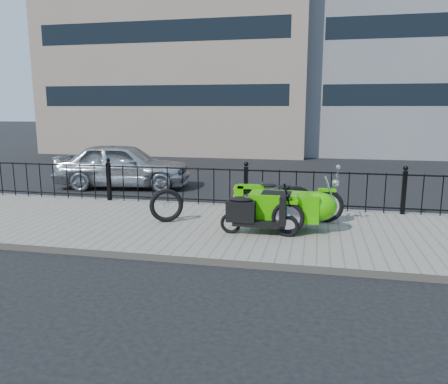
% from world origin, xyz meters
% --- Properties ---
extents(ground, '(120.00, 120.00, 0.00)m').
position_xyz_m(ground, '(0.00, 0.00, 0.00)').
color(ground, black).
rests_on(ground, ground).
extents(sidewalk, '(30.00, 3.80, 0.12)m').
position_xyz_m(sidewalk, '(0.00, -0.50, 0.06)').
color(sidewalk, gray).
rests_on(sidewalk, ground).
extents(curb, '(30.00, 0.10, 0.12)m').
position_xyz_m(curb, '(0.00, 1.44, 0.06)').
color(curb, gray).
rests_on(curb, ground).
extents(iron_fence, '(14.11, 0.11, 1.08)m').
position_xyz_m(iron_fence, '(0.00, 1.30, 0.59)').
color(iron_fence, black).
rests_on(iron_fence, sidewalk).
extents(building_tan, '(14.00, 8.01, 12.00)m').
position_xyz_m(building_tan, '(-6.00, 15.99, 6.00)').
color(building_tan, gray).
rests_on(building_tan, ground).
extents(building_grey, '(12.00, 8.01, 15.00)m').
position_xyz_m(building_grey, '(7.00, 16.99, 7.50)').
color(building_grey, slate).
rests_on(building_grey, ground).
extents(motorcycle_sidecar, '(2.28, 1.48, 0.98)m').
position_xyz_m(motorcycle_sidecar, '(1.21, -0.41, 0.59)').
color(motorcycle_sidecar, black).
rests_on(motorcycle_sidecar, sidewalk).
extents(scooter, '(1.45, 0.42, 0.98)m').
position_xyz_m(scooter, '(0.51, -0.98, 0.50)').
color(scooter, black).
rests_on(scooter, sidewalk).
extents(spare_tire, '(0.66, 0.40, 0.69)m').
position_xyz_m(spare_tire, '(-1.36, -0.44, 0.47)').
color(spare_tire, black).
rests_on(spare_tire, sidewalk).
extents(sedan_car, '(4.24, 2.19, 1.38)m').
position_xyz_m(sedan_car, '(-4.19, 3.64, 0.69)').
color(sedan_car, '#B6B9BE').
rests_on(sedan_car, ground).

